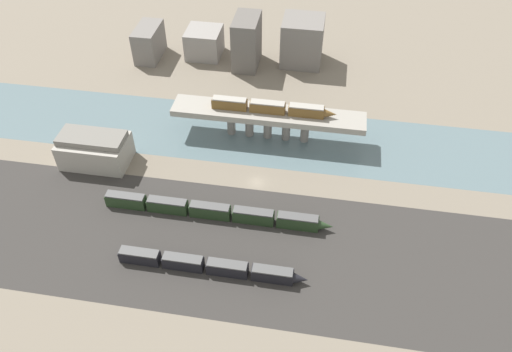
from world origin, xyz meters
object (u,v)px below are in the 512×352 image
object	(u,v)px
train_yard_near	(210,266)
train_yard_mid	(214,211)
train_on_bridge	(272,107)
warehouse_building	(95,149)

from	to	relation	value
train_yard_near	train_yard_mid	bearing A→B (deg)	99.28
train_on_bridge	train_yard_near	world-z (taller)	train_on_bridge
train_on_bridge	train_yard_mid	distance (m)	38.38
train_yard_near	train_on_bridge	bearing A→B (deg)	82.02
train_on_bridge	train_yard_near	size ratio (longest dim) A/B	0.82
train_on_bridge	train_yard_mid	world-z (taller)	train_on_bridge
warehouse_building	train_yard_near	bearing A→B (deg)	-38.11
warehouse_building	train_yard_mid	bearing A→B (deg)	-21.94
train_on_bridge	train_yard_near	xyz separation A→B (m)	(-7.44, -53.07, -9.58)
train_on_bridge	warehouse_building	distance (m)	54.00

